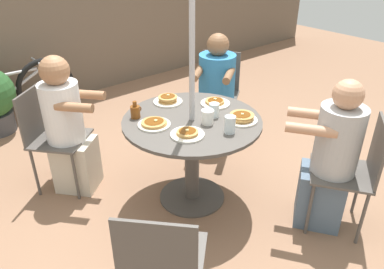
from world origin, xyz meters
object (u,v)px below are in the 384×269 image
Objects in this scene: diner_north at (68,130)px; pancake_plate_d at (154,124)px; patio_chair_west at (219,89)px; drinking_glass_b at (214,110)px; pancake_plate_b at (187,134)px; coffee_cup at (208,117)px; patio_chair_north at (50,133)px; drinking_glass_a at (230,125)px; patio_chair_south at (354,168)px; patio_table at (192,139)px; diner_west at (216,95)px; syrup_bottle at (135,111)px; patio_chair_east at (162,262)px; pancake_plate_e at (215,103)px; diner_south at (330,162)px; pancake_plate_c at (168,100)px; bicycle at (13,93)px; pancake_plate_a at (241,118)px.

pancake_plate_d is at bearing 79.24° from diner_north.
drinking_glass_b is at bearing 97.84° from patio_chair_west.
pancake_plate_b is at bearing 76.17° from diner_north.
patio_chair_north is at bearing 128.75° from coffee_cup.
patio_chair_north is at bearing -90.00° from diner_north.
drinking_glass_a is 0.27m from drinking_glass_b.
diner_north is 1.33× the size of patio_chair_south.
patio_table is 0.94× the size of diner_west.
syrup_bottle is at bearing 136.38° from patio_table.
patio_chair_east and patio_chair_south have the same top height.
patio_table is 4.41× the size of pancake_plate_d.
patio_chair_north is at bearing 93.52° from patio_chair_south.
pancake_plate_e is at bearing 15.61° from patio_table.
diner_south reaches higher than patio_chair_south.
pancake_plate_b is 0.56m from pancake_plate_e.
patio_chair_east is (-0.09, -1.69, 0.00)m from patio_chair_north.
coffee_cup is at bearing 91.86° from patio_chair_south.
diner_north is 4.90× the size of pancake_plate_c.
diner_north is at bearing 134.33° from drinking_glass_b.
patio_chair_west reaches higher than bicycle.
drinking_glass_a reaches higher than pancake_plate_a.
pancake_plate_e is at bearing 37.84° from coffee_cup.
pancake_plate_a is 1.79× the size of syrup_bottle.
diner_west is 4.71× the size of pancake_plate_c.
patio_chair_south is at bearing -61.01° from drinking_glass_b.
drinking_glass_a is at bearing -78.07° from patio_table.
patio_chair_south is 1.19m from pancake_plate_b.
patio_chair_south reaches higher than drinking_glass_a.
coffee_cup is 0.99× the size of drinking_glass_b.
drinking_glass_a reaches higher than coffee_cup.
pancake_plate_a is at bearing 20.69° from drinking_glass_a.
diner_west is at bearing 15.34° from syrup_bottle.
patio_table is 1.20× the size of patio_chair_north.
drinking_glass_b is (0.43, -0.17, 0.04)m from pancake_plate_d.
patio_chair_east is 1.49m from pancake_plate_c.
coffee_cup is (-0.90, -0.82, 0.27)m from patio_chair_west.
drinking_glass_a is at bearing 98.17° from patio_chair_south.
drinking_glass_a reaches higher than pancake_plate_e.
diner_north is 4.90× the size of pancake_plate_a.
pancake_plate_e is at bearing 104.50° from diner_north.
patio_chair_south reaches higher than coffee_cup.
patio_table is at bearing 90.00° from patio_chair_west.
diner_west reaches higher than patio_chair_north.
diner_north reaches higher than pancake_plate_e.
diner_north is 2.18m from patio_chair_south.
coffee_cup is (0.04, -0.12, 0.22)m from patio_table.
diner_south is 1.44m from syrup_bottle.
diner_north reaches higher than drinking_glass_b.
patio_chair_south is at bearing -61.60° from pancake_plate_a.
patio_chair_south is 1.70m from patio_chair_west.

